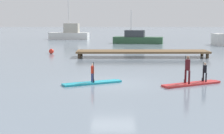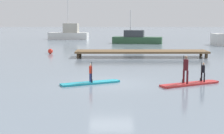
% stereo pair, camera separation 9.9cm
% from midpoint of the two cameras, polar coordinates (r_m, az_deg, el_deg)
% --- Properties ---
extents(ground_plane, '(240.00, 240.00, 0.00)m').
position_cam_midpoint_polar(ground_plane, '(19.62, 0.23, -2.58)').
color(ground_plane, gray).
extents(paddleboard_near, '(3.31, 1.94, 0.10)m').
position_cam_midpoint_polar(paddleboard_near, '(19.31, -3.20, -2.62)').
color(paddleboard_near, '#1E9EB2').
rests_on(paddleboard_near, ground).
extents(paddler_child_solo, '(0.24, 0.35, 1.15)m').
position_cam_midpoint_polar(paddler_child_solo, '(19.19, -3.18, -0.80)').
color(paddler_child_solo, '#19194C').
rests_on(paddler_child_solo, paddleboard_near).
extents(paddleboard_far, '(3.53, 2.17, 0.10)m').
position_cam_midpoint_polar(paddleboard_far, '(19.50, 13.03, -2.71)').
color(paddleboard_far, red).
rests_on(paddleboard_far, ground).
extents(paddler_adult, '(0.36, 0.45, 1.51)m').
position_cam_midpoint_polar(paddler_adult, '(19.15, 12.32, -0.12)').
color(paddler_adult, '#4C1419').
rests_on(paddler_adult, paddleboard_far).
extents(paddler_child_front, '(0.25, 0.35, 1.08)m').
position_cam_midpoint_polar(paddler_child_front, '(19.97, 15.02, -0.66)').
color(paddler_child_front, black).
rests_on(paddler_child_front, paddleboard_far).
extents(fishing_boat_green_midground, '(6.85, 2.73, 6.84)m').
position_cam_midpoint_polar(fishing_boat_green_midground, '(59.28, -6.83, 5.44)').
color(fishing_boat_green_midground, silver).
rests_on(fishing_boat_green_midground, ground).
extents(motor_boat_small_navy, '(7.26, 3.37, 4.72)m').
position_cam_midpoint_polar(motor_boat_small_navy, '(49.92, 4.28, 4.70)').
color(motor_boat_small_navy, '#2D5638').
rests_on(motor_boat_small_navy, ground).
extents(floating_dock, '(12.20, 2.46, 0.61)m').
position_cam_midpoint_polar(floating_dock, '(32.43, 5.11, 2.53)').
color(floating_dock, brown).
rests_on(floating_dock, ground).
extents(mooring_buoy_near, '(0.51, 0.51, 0.51)m').
position_cam_midpoint_polar(mooring_buoy_near, '(35.94, -9.82, 2.57)').
color(mooring_buoy_near, red).
rests_on(mooring_buoy_near, ground).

